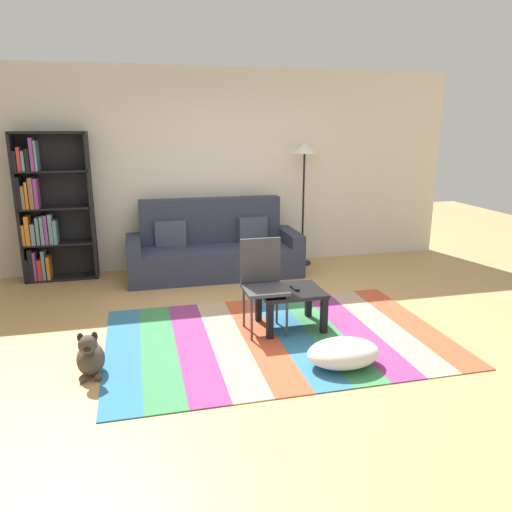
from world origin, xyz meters
name	(u,v)px	position (x,y,z in m)	size (l,w,h in m)	color
ground_plane	(265,332)	(0.00, 0.00, 0.00)	(14.00, 14.00, 0.00)	tan
back_wall	(218,170)	(0.00, 2.55, 1.35)	(6.80, 0.10, 2.70)	silver
rug	(277,337)	(0.08, -0.15, 0.00)	(3.15, 2.10, 0.01)	teal
couch	(214,250)	(-0.17, 2.02, 0.34)	(2.26, 0.80, 1.00)	#2D3347
bookshelf	(47,212)	(-2.25, 2.31, 0.88)	(0.90, 0.28, 1.88)	black
coffee_table	(290,297)	(0.28, 0.06, 0.32)	(0.62, 0.52, 0.39)	black
pouf	(343,353)	(0.45, -0.83, 0.12)	(0.62, 0.42, 0.23)	white
dog	(90,357)	(-1.57, -0.48, 0.16)	(0.22, 0.35, 0.40)	#473D33
standing_lamp	(304,164)	(1.15, 2.24, 1.43)	(0.32, 0.32, 1.71)	black
tv_remote	(295,288)	(0.32, 0.07, 0.41)	(0.04, 0.15, 0.02)	black
folding_chair	(263,277)	(0.00, 0.09, 0.53)	(0.40, 0.40, 0.90)	#38383D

